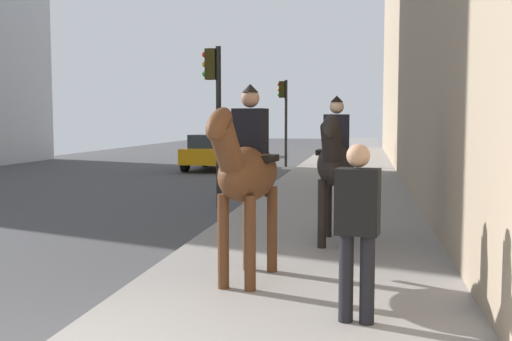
% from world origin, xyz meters
% --- Properties ---
extents(mounted_horse_near, '(2.15, 0.75, 2.34)m').
position_xyz_m(mounted_horse_near, '(3.44, -1.36, 1.44)').
color(mounted_horse_near, '#4C2B16').
rests_on(mounted_horse_near, sidewalk_slab).
extents(mounted_horse_far, '(2.15, 0.62, 2.29)m').
position_xyz_m(mounted_horse_far, '(5.85, -2.28, 1.39)').
color(mounted_horse_far, black).
rests_on(mounted_horse_far, sidewalk_slab).
extents(pedestrian_greeting, '(0.32, 0.43, 1.70)m').
position_xyz_m(pedestrian_greeting, '(2.18, -2.66, 1.10)').
color(pedestrian_greeting, black).
rests_on(pedestrian_greeting, sidewalk_slab).
extents(car_near_lane, '(4.32, 2.09, 1.44)m').
position_xyz_m(car_near_lane, '(20.33, 3.23, 0.75)').
color(car_near_lane, orange).
rests_on(car_near_lane, ground).
extents(car_far_lane, '(4.22, 1.98, 1.44)m').
position_xyz_m(car_far_lane, '(29.40, 4.67, 0.75)').
color(car_far_lane, orange).
rests_on(car_far_lane, ground).
extents(traffic_light_near_curb, '(0.20, 0.44, 3.70)m').
position_xyz_m(traffic_light_near_curb, '(10.07, 0.68, 2.49)').
color(traffic_light_near_curb, black).
rests_on(traffic_light_near_curb, ground).
extents(traffic_light_far_curb, '(0.20, 0.44, 3.71)m').
position_xyz_m(traffic_light_far_curb, '(22.23, 0.69, 2.49)').
color(traffic_light_far_curb, black).
rests_on(traffic_light_far_curb, ground).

